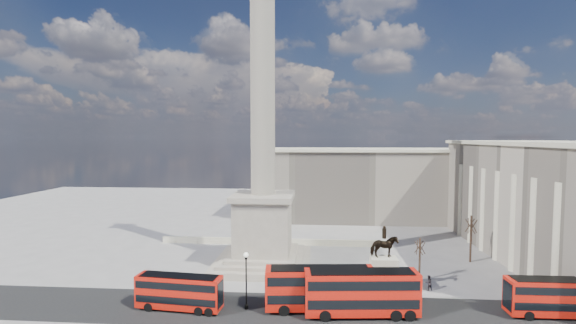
# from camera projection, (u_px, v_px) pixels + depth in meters

# --- Properties ---
(ground) EXTENTS (180.00, 180.00, 0.00)m
(ground) POSITION_uv_depth(u_px,v_px,m) (258.00, 277.00, 53.06)
(ground) COLOR #9F9B97
(ground) RESTS_ON ground
(asphalt_road) EXTENTS (120.00, 9.00, 0.01)m
(asphalt_road) POSITION_uv_depth(u_px,v_px,m) (290.00, 310.00, 42.74)
(asphalt_road) COLOR #252525
(asphalt_road) RESTS_ON ground
(nelsons_column) EXTENTS (14.00, 14.00, 49.85)m
(nelsons_column) POSITION_uv_depth(u_px,v_px,m) (263.00, 180.00, 57.20)
(nelsons_column) COLOR #AEA391
(nelsons_column) RESTS_ON ground
(balustrade_wall) EXTENTS (40.00, 0.60, 1.10)m
(balustrade_wall) POSITION_uv_depth(u_px,v_px,m) (272.00, 242.00, 68.94)
(balustrade_wall) COLOR beige
(balustrade_wall) RESTS_ON ground
(building_east) EXTENTS (19.00, 46.00, 18.60)m
(building_east) POSITION_uv_depth(u_px,v_px,m) (558.00, 202.00, 59.14)
(building_east) COLOR #B1A591
(building_east) RESTS_ON ground
(building_northeast) EXTENTS (51.00, 17.00, 16.60)m
(building_northeast) POSITION_uv_depth(u_px,v_px,m) (367.00, 183.00, 90.88)
(building_northeast) COLOR #B1A591
(building_northeast) RESTS_ON ground
(red_bus_a) EXTENTS (9.79, 3.14, 3.90)m
(red_bus_a) POSITION_uv_depth(u_px,v_px,m) (180.00, 292.00, 42.79)
(red_bus_a) COLOR red
(red_bus_a) RESTS_ON ground
(red_bus_b) EXTENTS (12.16, 3.74, 4.85)m
(red_bus_b) POSITION_uv_depth(u_px,v_px,m) (320.00, 288.00, 42.58)
(red_bus_b) COLOR red
(red_bus_b) RESTS_ON ground
(red_bus_c) EXTENTS (12.35, 3.80, 4.93)m
(red_bus_c) POSITION_uv_depth(u_px,v_px,m) (362.00, 292.00, 41.28)
(red_bus_c) COLOR red
(red_bus_c) RESTS_ON ground
(red_bus_d) EXTENTS (10.20, 2.53, 4.13)m
(red_bus_d) POSITION_uv_depth(u_px,v_px,m) (557.00, 297.00, 41.09)
(red_bus_d) COLOR red
(red_bus_d) RESTS_ON ground
(victorian_lamp) EXTENTS (0.55, 0.55, 6.45)m
(victorian_lamp) POSITION_uv_depth(u_px,v_px,m) (246.00, 276.00, 42.87)
(victorian_lamp) COLOR black
(victorian_lamp) RESTS_ON ground
(equestrian_statue) EXTENTS (4.03, 3.02, 8.38)m
(equestrian_statue) POSITION_uv_depth(u_px,v_px,m) (384.00, 270.00, 47.43)
(equestrian_statue) COLOR beige
(equestrian_statue) RESTS_ON ground
(bare_tree_near) EXTENTS (1.58, 1.58, 6.93)m
(bare_tree_near) POSITION_uv_depth(u_px,v_px,m) (574.00, 252.00, 46.21)
(bare_tree_near) COLOR #332319
(bare_tree_near) RESTS_ON ground
(bare_tree_mid) EXTENTS (1.60, 1.60, 6.06)m
(bare_tree_mid) POSITION_uv_depth(u_px,v_px,m) (420.00, 246.00, 51.37)
(bare_tree_mid) COLOR #332319
(bare_tree_mid) RESTS_ON ground
(bare_tree_far) EXTENTS (1.86, 1.86, 7.60)m
(bare_tree_far) POSITION_uv_depth(u_px,v_px,m) (471.00, 224.00, 58.96)
(bare_tree_far) COLOR #332319
(bare_tree_far) RESTS_ON ground
(pedestrian_walking) EXTENTS (0.72, 0.53, 1.81)m
(pedestrian_walking) POSITION_uv_depth(u_px,v_px,m) (420.00, 280.00, 49.34)
(pedestrian_walking) COLOR black
(pedestrian_walking) RESTS_ON ground
(pedestrian_standing) EXTENTS (1.13, 1.00, 1.93)m
(pedestrian_standing) POSITION_uv_depth(u_px,v_px,m) (429.00, 283.00, 48.30)
(pedestrian_standing) COLOR black
(pedestrian_standing) RESTS_ON ground
(pedestrian_crossing) EXTENTS (1.03, 1.14, 1.87)m
(pedestrian_crossing) POSITION_uv_depth(u_px,v_px,m) (293.00, 284.00, 48.00)
(pedestrian_crossing) COLOR black
(pedestrian_crossing) RESTS_ON ground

